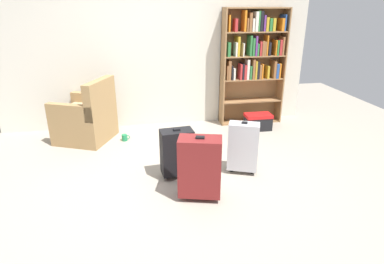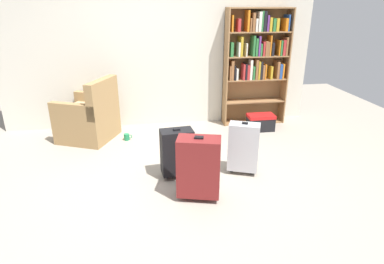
{
  "view_description": "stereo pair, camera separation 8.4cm",
  "coord_description": "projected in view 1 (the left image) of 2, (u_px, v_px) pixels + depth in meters",
  "views": [
    {
      "loc": [
        -0.35,
        -3.13,
        1.88
      ],
      "look_at": [
        0.24,
        0.16,
        0.55
      ],
      "focal_mm": 30.5,
      "sensor_mm": 36.0,
      "label": 1
    },
    {
      "loc": [
        -0.26,
        -3.14,
        1.88
      ],
      "look_at": [
        0.24,
        0.16,
        0.55
      ],
      "focal_mm": 30.5,
      "sensor_mm": 36.0,
      "label": 2
    }
  ],
  "objects": [
    {
      "name": "bookshelf",
      "position": [
        253.0,
        59.0,
        5.16
      ],
      "size": [
        1.01,
        0.27,
        1.82
      ],
      "color": "olive",
      "rests_on": "ground"
    },
    {
      "name": "suitcase_silver",
      "position": [
        243.0,
        147.0,
        3.76
      ],
      "size": [
        0.39,
        0.29,
        0.63
      ],
      "color": "#B7BABF",
      "rests_on": "ground"
    },
    {
      "name": "mug",
      "position": [
        125.0,
        138.0,
        4.75
      ],
      "size": [
        0.12,
        0.08,
        0.1
      ],
      "color": "#1E7F4C",
      "rests_on": "ground"
    },
    {
      "name": "suitcase_black",
      "position": [
        177.0,
        152.0,
        3.68
      ],
      "size": [
        0.38,
        0.24,
        0.59
      ],
      "color": "black",
      "rests_on": "ground"
    },
    {
      "name": "armchair",
      "position": [
        87.0,
        119.0,
        4.69
      ],
      "size": [
        0.92,
        0.92,
        0.9
      ],
      "color": "#9E7A4C",
      "rests_on": "ground"
    },
    {
      "name": "suitcase_dark_red",
      "position": [
        200.0,
        167.0,
        3.25
      ],
      "size": [
        0.47,
        0.34,
        0.68
      ],
      "color": "maroon",
      "rests_on": "ground"
    },
    {
      "name": "ground_plane",
      "position": [
        174.0,
        185.0,
        3.61
      ],
      "size": [
        8.52,
        8.52,
        0.0
      ],
      "primitive_type": "plane",
      "color": "#9E9384"
    },
    {
      "name": "back_wall",
      "position": [
        155.0,
        43.0,
        4.99
      ],
      "size": [
        4.87,
        0.1,
        2.6
      ],
      "primitive_type": "cube",
      "color": "beige",
      "rests_on": "ground"
    },
    {
      "name": "storage_box",
      "position": [
        258.0,
        121.0,
        5.14
      ],
      "size": [
        0.41,
        0.24,
        0.25
      ],
      "color": "black",
      "rests_on": "ground"
    }
  ]
}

